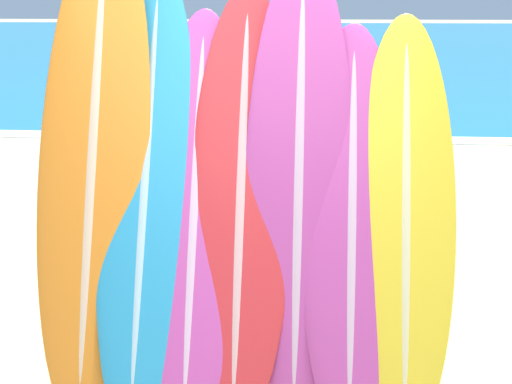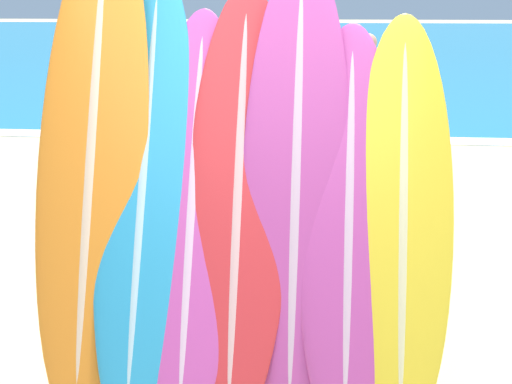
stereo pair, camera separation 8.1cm
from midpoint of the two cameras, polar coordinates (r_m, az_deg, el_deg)
ocean_water at (r=40.23m, az=5.30°, el=12.06°), size 120.00×60.00×0.01m
surfboard_rack at (r=3.79m, az=-0.61°, el=-9.61°), size 1.93×0.04×0.91m
surfboard_slot_0 at (r=3.82m, az=-12.38°, el=2.55°), size 0.59×1.06×2.54m
surfboard_slot_1 at (r=3.74m, az=-8.34°, el=0.40°), size 0.50×1.14×2.27m
surfboard_slot_2 at (r=3.67m, az=-4.51°, el=-1.59°), size 0.51×1.03×2.04m
surfboard_slot_3 at (r=3.64m, az=-0.79°, el=-0.63°), size 0.54×1.01×2.17m
surfboard_slot_4 at (r=3.61m, az=3.85°, el=0.51°), size 0.55×0.91×2.33m
surfboard_slot_5 at (r=3.60m, az=8.06°, el=-2.62°), size 0.51×0.88×1.98m
surfboard_slot_6 at (r=3.62m, az=12.26°, el=-2.32°), size 0.50×0.88×2.02m
person_near_water at (r=6.99m, az=-0.89°, el=5.55°), size 0.28×0.22×1.68m
person_mid_beach at (r=9.20m, az=9.04°, el=7.68°), size 0.28×0.29×1.68m
person_far_left at (r=6.57m, az=7.48°, el=5.05°), size 0.29×0.23×1.73m
person_far_right at (r=9.61m, az=2.28°, el=8.51°), size 0.25×0.30×1.79m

